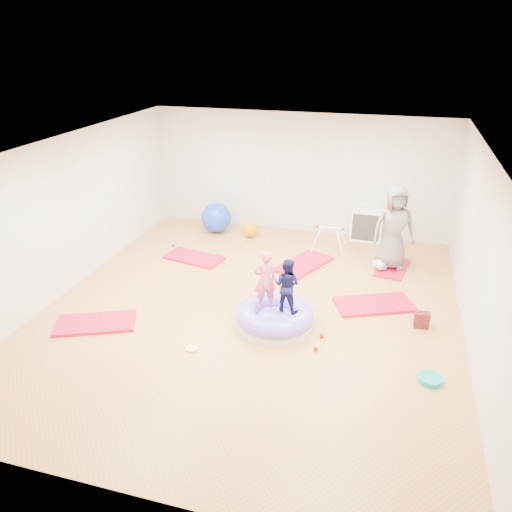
# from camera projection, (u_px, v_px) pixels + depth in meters

# --- Properties ---
(room) EXTENTS (7.01, 8.01, 2.81)m
(room) POSITION_uv_depth(u_px,v_px,m) (251.00, 235.00, 8.12)
(room) COLOR #B86C3D
(room) RESTS_ON ground
(gym_mat_front_left) EXTENTS (1.43, 1.10, 0.05)m
(gym_mat_front_left) POSITION_uv_depth(u_px,v_px,m) (95.00, 323.00, 8.25)
(gym_mat_front_left) COLOR #CB1844
(gym_mat_front_left) RESTS_ON ground
(gym_mat_mid_left) EXTENTS (1.32, 0.85, 0.05)m
(gym_mat_mid_left) POSITION_uv_depth(u_px,v_px,m) (194.00, 258.00, 10.63)
(gym_mat_mid_left) COLOR #CB1844
(gym_mat_mid_left) RESTS_ON ground
(gym_mat_center_back) EXTENTS (1.14, 1.46, 0.05)m
(gym_mat_center_back) POSITION_uv_depth(u_px,v_px,m) (304.00, 264.00, 10.34)
(gym_mat_center_back) COLOR #CB1844
(gym_mat_center_back) RESTS_ON ground
(gym_mat_right) EXTENTS (1.50, 1.16, 0.06)m
(gym_mat_right) POSITION_uv_depth(u_px,v_px,m) (374.00, 304.00, 8.81)
(gym_mat_right) COLOR #CB1844
(gym_mat_right) RESTS_ON ground
(gym_mat_rear_right) EXTENTS (0.73, 1.15, 0.04)m
(gym_mat_rear_right) POSITION_uv_depth(u_px,v_px,m) (392.00, 268.00, 10.19)
(gym_mat_rear_right) COLOR #CB1844
(gym_mat_rear_right) RESTS_ON ground
(inflatable_cushion) EXTENTS (1.29, 1.29, 0.41)m
(inflatable_cushion) POSITION_uv_depth(u_px,v_px,m) (275.00, 317.00, 8.17)
(inflatable_cushion) COLOR silver
(inflatable_cushion) RESTS_ON ground
(child_pink) EXTENTS (0.44, 0.40, 1.01)m
(child_pink) POSITION_uv_depth(u_px,v_px,m) (265.00, 277.00, 7.90)
(child_pink) COLOR #D35074
(child_pink) RESTS_ON inflatable_cushion
(child_navy) EXTENTS (0.49, 0.42, 0.90)m
(child_navy) POSITION_uv_depth(u_px,v_px,m) (287.00, 283.00, 7.85)
(child_navy) COLOR #0D0F34
(child_navy) RESTS_ON inflatable_cushion
(adult_caregiver) EXTENTS (0.95, 0.75, 1.69)m
(adult_caregiver) POSITION_uv_depth(u_px,v_px,m) (394.00, 228.00, 9.85)
(adult_caregiver) COLOR #616161
(adult_caregiver) RESTS_ON gym_mat_rear_right
(infant) EXTENTS (0.33, 0.34, 0.20)m
(infant) POSITION_uv_depth(u_px,v_px,m) (380.00, 264.00, 10.05)
(infant) COLOR silver
(infant) RESTS_ON gym_mat_rear_right
(ball_pit_balls) EXTENTS (3.87, 3.18, 0.07)m
(ball_pit_balls) POSITION_uv_depth(u_px,v_px,m) (252.00, 300.00, 8.93)
(ball_pit_balls) COLOR #C30E02
(ball_pit_balls) RESTS_ON ground
(exercise_ball_blue) EXTENTS (0.72, 0.72, 0.72)m
(exercise_ball_blue) POSITION_uv_depth(u_px,v_px,m) (216.00, 218.00, 11.94)
(exercise_ball_blue) COLOR blue
(exercise_ball_blue) RESTS_ON ground
(exercise_ball_orange) EXTENTS (0.37, 0.37, 0.37)m
(exercise_ball_orange) POSITION_uv_depth(u_px,v_px,m) (251.00, 229.00, 11.70)
(exercise_ball_orange) COLOR orange
(exercise_ball_orange) RESTS_ON ground
(infant_play_gym) EXTENTS (0.73, 0.70, 0.56)m
(infant_play_gym) POSITION_uv_depth(u_px,v_px,m) (329.00, 235.00, 10.88)
(infant_play_gym) COLOR white
(infant_play_gym) RESTS_ON ground
(cube_shelf) EXTENTS (0.72, 0.35, 0.72)m
(cube_shelf) POSITION_uv_depth(u_px,v_px,m) (366.00, 225.00, 11.46)
(cube_shelf) COLOR white
(cube_shelf) RESTS_ON ground
(balance_disc) EXTENTS (0.34, 0.34, 0.08)m
(balance_disc) POSITION_uv_depth(u_px,v_px,m) (430.00, 379.00, 6.91)
(balance_disc) COLOR #0F9992
(balance_disc) RESTS_ON ground
(backpack) EXTENTS (0.25, 0.16, 0.27)m
(backpack) POSITION_uv_depth(u_px,v_px,m) (422.00, 320.00, 8.14)
(backpack) COLOR maroon
(backpack) RESTS_ON ground
(yellow_toy) EXTENTS (0.19, 0.19, 0.03)m
(yellow_toy) POSITION_uv_depth(u_px,v_px,m) (192.00, 349.00, 7.61)
(yellow_toy) COLOR yellow
(yellow_toy) RESTS_ON ground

